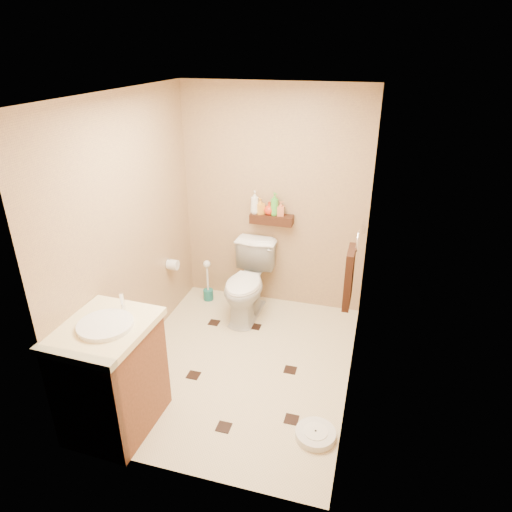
% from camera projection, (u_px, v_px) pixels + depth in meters
% --- Properties ---
extents(ground, '(2.50, 2.50, 0.00)m').
position_uv_depth(ground, '(240.00, 364.00, 4.27)').
color(ground, beige).
rests_on(ground, ground).
extents(wall_back, '(2.00, 0.04, 2.40)m').
position_uv_depth(wall_back, '(274.00, 201.00, 4.84)').
color(wall_back, '#A17B5C').
rests_on(wall_back, ground).
extents(wall_front, '(2.00, 0.04, 2.40)m').
position_uv_depth(wall_front, '(172.00, 330.00, 2.67)').
color(wall_front, '#A17B5C').
rests_on(wall_front, ground).
extents(wall_left, '(0.04, 2.50, 2.40)m').
position_uv_depth(wall_left, '(129.00, 234.00, 4.00)').
color(wall_left, '#A17B5C').
rests_on(wall_left, ground).
extents(wall_right, '(0.04, 2.50, 2.40)m').
position_uv_depth(wall_right, '(361.00, 261.00, 3.51)').
color(wall_right, '#A17B5C').
rests_on(wall_right, ground).
extents(ceiling, '(2.00, 2.50, 0.02)m').
position_uv_depth(ceiling, '(235.00, 93.00, 3.24)').
color(ceiling, white).
rests_on(ceiling, wall_back).
extents(wall_shelf, '(0.46, 0.14, 0.10)m').
position_uv_depth(wall_shelf, '(272.00, 219.00, 4.85)').
color(wall_shelf, '#3D1C10').
rests_on(wall_shelf, wall_back).
extents(floor_accents, '(1.19, 1.51, 0.01)m').
position_uv_depth(floor_accents, '(244.00, 368.00, 4.20)').
color(floor_accents, black).
rests_on(floor_accents, ground).
extents(toilet, '(0.46, 0.79, 0.80)m').
position_uv_depth(toilet, '(248.00, 283.00, 4.86)').
color(toilet, white).
rests_on(toilet, ground).
extents(vanity, '(0.64, 0.76, 1.05)m').
position_uv_depth(vanity, '(111.00, 375.00, 3.41)').
color(vanity, brown).
rests_on(vanity, ground).
extents(bathroom_scale, '(0.38, 0.38, 0.06)m').
position_uv_depth(bathroom_scale, '(315.00, 434.00, 3.46)').
color(bathroom_scale, silver).
rests_on(bathroom_scale, ground).
extents(toilet_brush, '(0.12, 0.12, 0.50)m').
position_uv_depth(toilet_brush, '(208.00, 286.00, 5.26)').
color(toilet_brush, '#1A6862').
rests_on(toilet_brush, ground).
extents(towel_ring, '(0.12, 0.30, 0.76)m').
position_uv_depth(towel_ring, '(350.00, 275.00, 3.86)').
color(towel_ring, silver).
rests_on(towel_ring, wall_right).
extents(toilet_paper, '(0.12, 0.11, 0.12)m').
position_uv_depth(toilet_paper, '(173.00, 265.00, 4.81)').
color(toilet_paper, silver).
rests_on(toilet_paper, wall_left).
extents(bottle_a, '(0.12, 0.12, 0.25)m').
position_uv_depth(bottle_a, '(255.00, 202.00, 4.82)').
color(bottle_a, silver).
rests_on(bottle_a, wall_shelf).
extents(bottle_b, '(0.11, 0.11, 0.17)m').
position_uv_depth(bottle_b, '(260.00, 206.00, 4.82)').
color(bottle_b, gold).
rests_on(bottle_b, wall_shelf).
extents(bottle_c, '(0.14, 0.14, 0.14)m').
position_uv_depth(bottle_c, '(269.00, 208.00, 4.81)').
color(bottle_c, red).
rests_on(bottle_c, wall_shelf).
extents(bottle_d, '(0.13, 0.13, 0.24)m').
position_uv_depth(bottle_d, '(275.00, 204.00, 4.77)').
color(bottle_d, green).
rests_on(bottle_d, wall_shelf).
extents(bottle_e, '(0.08, 0.08, 0.16)m').
position_uv_depth(bottle_e, '(281.00, 209.00, 4.77)').
color(bottle_e, '#D16B45').
rests_on(bottle_e, wall_shelf).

